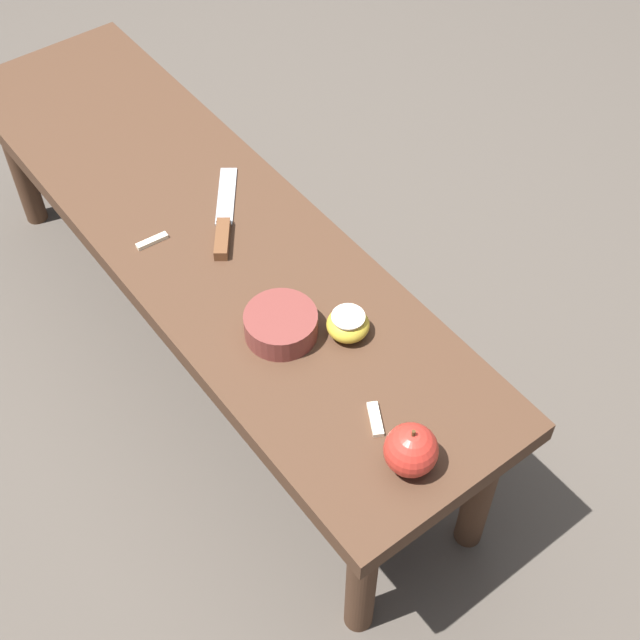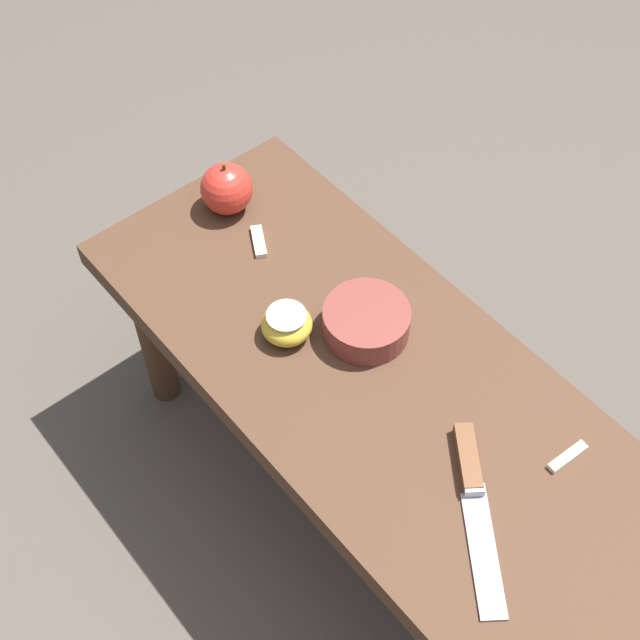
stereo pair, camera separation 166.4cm
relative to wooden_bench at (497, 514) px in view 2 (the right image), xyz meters
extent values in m
plane|color=#4C443D|center=(0.00, 0.00, -0.35)|extent=(8.00, 8.00, 0.00)
cube|color=#472D1E|center=(0.00, 0.00, 0.03)|extent=(1.40, 0.38, 0.04)
cylinder|color=#472D1E|center=(-0.64, -0.13, -0.17)|extent=(0.05, 0.05, 0.35)
cylinder|color=#472D1E|center=(-0.64, 0.13, -0.17)|extent=(0.05, 0.05, 0.35)
cube|color=#9EA0A5|center=(0.04, -0.07, 0.05)|extent=(0.14, 0.12, 0.00)
cube|color=#9EA0A5|center=(-0.03, -0.03, 0.06)|extent=(0.02, 0.03, 0.02)
cube|color=brown|center=(-0.06, 0.00, 0.06)|extent=(0.09, 0.07, 0.02)
sphere|color=red|center=(-0.61, 0.03, 0.09)|extent=(0.08, 0.08, 0.08)
cylinder|color=#4C3319|center=(-0.61, 0.03, 0.13)|extent=(0.01, 0.01, 0.01)
ellipsoid|color=gold|center=(-0.36, -0.05, 0.07)|extent=(0.07, 0.07, 0.04)
cylinder|color=beige|center=(-0.36, -0.05, 0.09)|extent=(0.06, 0.06, 0.00)
cube|color=beige|center=(-0.52, 0.02, 0.05)|extent=(0.06, 0.04, 0.01)
cube|color=beige|center=(0.02, 0.10, 0.05)|extent=(0.02, 0.06, 0.01)
cylinder|color=brown|center=(-0.30, 0.04, 0.07)|extent=(0.12, 0.12, 0.04)
camera|label=1|loc=(-1.07, 0.55, 1.20)|focal=50.00mm
camera|label=2|loc=(0.23, -0.48, 1.05)|focal=50.00mm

